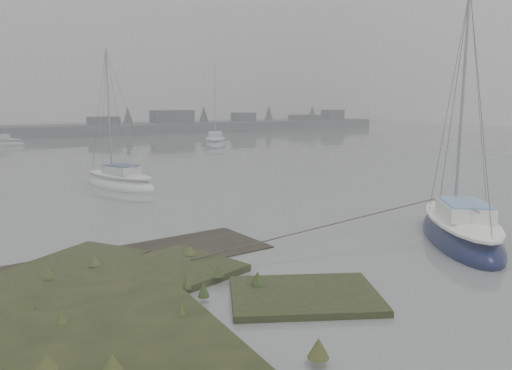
% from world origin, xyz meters
% --- Properties ---
extents(ground, '(160.00, 160.00, 0.00)m').
position_xyz_m(ground, '(0.00, 30.00, 0.00)').
color(ground, slate).
rests_on(ground, ground).
extents(far_shoreline, '(60.00, 8.00, 4.15)m').
position_xyz_m(far_shoreline, '(26.84, 61.90, 0.85)').
color(far_shoreline, '#4C4F51').
rests_on(far_shoreline, ground).
extents(sailboat_main, '(5.52, 6.39, 9.04)m').
position_xyz_m(sailboat_main, '(7.99, 0.99, 0.28)').
color(sailboat_main, '#0D1337').
rests_on(sailboat_main, ground).
extents(sailboat_white, '(3.70, 5.98, 8.02)m').
position_xyz_m(sailboat_white, '(0.78, 17.43, 0.25)').
color(sailboat_white, white).
rests_on(sailboat_white, ground).
extents(sailboat_far_b, '(4.79, 6.83, 9.24)m').
position_xyz_m(sailboat_far_b, '(16.27, 38.08, 0.29)').
color(sailboat_far_b, '#B0B4BA').
rests_on(sailboat_far_b, ground).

